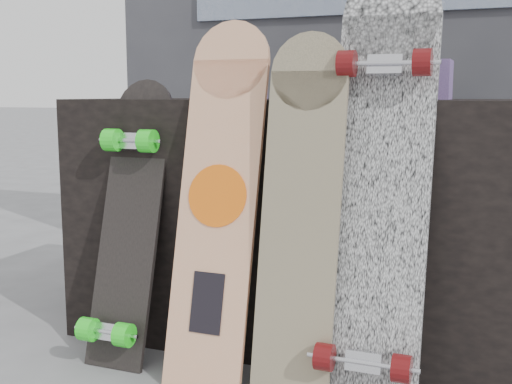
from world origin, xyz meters
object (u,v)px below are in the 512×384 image
at_px(longboard_geisha, 219,191).
at_px(longboard_celtic, 301,206).
at_px(longboard_cascadia, 379,178).
at_px(skateboard_dark, 128,218).
at_px(vendor_table, 318,221).

distance_m(longboard_geisha, longboard_celtic, 0.26).
height_order(longboard_cascadia, skateboard_dark, longboard_cascadia).
height_order(longboard_celtic, skateboard_dark, longboard_celtic).
bearing_deg(longboard_celtic, vendor_table, 99.25).
height_order(longboard_geisha, longboard_cascadia, longboard_cascadia).
distance_m(vendor_table, longboard_geisha, 0.44).
height_order(vendor_table, longboard_celtic, longboard_celtic).
xyz_separation_m(vendor_table, longboard_celtic, (0.07, -0.41, 0.12)).
distance_m(longboard_geisha, longboard_cascadia, 0.46).
xyz_separation_m(longboard_geisha, longboard_cascadia, (0.45, 0.02, 0.06)).
xyz_separation_m(vendor_table, skateboard_dark, (-0.50, -0.36, 0.04)).
relative_size(longboard_geisha, skateboard_dark, 1.19).
relative_size(longboard_geisha, longboard_cascadia, 0.89).
distance_m(vendor_table, longboard_celtic, 0.44).
xyz_separation_m(longboard_celtic, longboard_cascadia, (0.19, 0.06, 0.08)).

